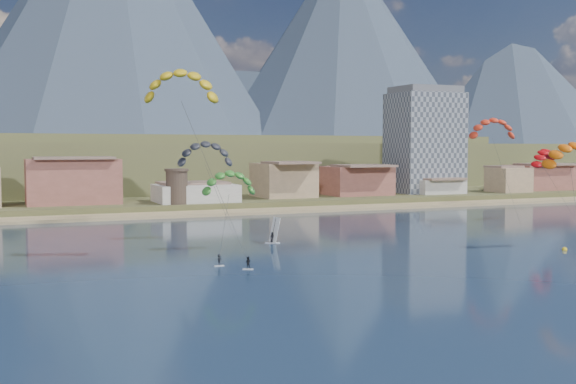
{
  "coord_description": "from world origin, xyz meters",
  "views": [
    {
      "loc": [
        -35.3,
        -52.59,
        15.97
      ],
      "look_at": [
        0.0,
        32.0,
        10.0
      ],
      "focal_mm": 43.71,
      "sensor_mm": 36.0,
      "label": 1
    }
  ],
  "objects_px": {
    "kitesurfer_orange": "(571,151)",
    "windsurfer": "(273,235)",
    "apartment_tower": "(425,140)",
    "kitesurfer_green": "(229,180)",
    "buoy": "(565,249)",
    "watchtower": "(177,186)",
    "kitesurfer_yellow": "(181,82)"
  },
  "relations": [
    {
      "from": "apartment_tower",
      "to": "kitesurfer_green",
      "type": "relative_size",
      "value": 1.97
    },
    {
      "from": "kitesurfer_yellow",
      "to": "buoy",
      "type": "height_order",
      "value": "kitesurfer_yellow"
    },
    {
      "from": "kitesurfer_yellow",
      "to": "kitesurfer_green",
      "type": "relative_size",
      "value": 1.75
    },
    {
      "from": "apartment_tower",
      "to": "watchtower",
      "type": "relative_size",
      "value": 3.72
    },
    {
      "from": "kitesurfer_orange",
      "to": "kitesurfer_green",
      "type": "xyz_separation_m",
      "value": [
        -49.5,
        18.57,
        -4.26
      ]
    },
    {
      "from": "apartment_tower",
      "to": "buoy",
      "type": "xyz_separation_m",
      "value": [
        -39.79,
        -98.31,
        -17.69
      ]
    },
    {
      "from": "kitesurfer_yellow",
      "to": "kitesurfer_orange",
      "type": "height_order",
      "value": "kitesurfer_yellow"
    },
    {
      "from": "apartment_tower",
      "to": "kitesurfer_yellow",
      "type": "relative_size",
      "value": 1.12
    },
    {
      "from": "kitesurfer_green",
      "to": "buoy",
      "type": "bearing_deg",
      "value": -22.28
    },
    {
      "from": "watchtower",
      "to": "kitesurfer_orange",
      "type": "xyz_separation_m",
      "value": [
        41.94,
        -83.3,
        8.82
      ]
    },
    {
      "from": "apartment_tower",
      "to": "windsurfer",
      "type": "distance_m",
      "value": 108.75
    },
    {
      "from": "apartment_tower",
      "to": "windsurfer",
      "type": "height_order",
      "value": "apartment_tower"
    },
    {
      "from": "kitesurfer_yellow",
      "to": "kitesurfer_orange",
      "type": "bearing_deg",
      "value": -12.97
    },
    {
      "from": "kitesurfer_yellow",
      "to": "windsurfer",
      "type": "distance_m",
      "value": 31.34
    },
    {
      "from": "watchtower",
      "to": "windsurfer",
      "type": "height_order",
      "value": "watchtower"
    },
    {
      "from": "kitesurfer_yellow",
      "to": "windsurfer",
      "type": "relative_size",
      "value": 6.66
    },
    {
      "from": "watchtower",
      "to": "buoy",
      "type": "bearing_deg",
      "value": -64.5
    },
    {
      "from": "watchtower",
      "to": "kitesurfer_green",
      "type": "bearing_deg",
      "value": -96.66
    },
    {
      "from": "kitesurfer_orange",
      "to": "buoy",
      "type": "bearing_deg",
      "value": -149.72
    },
    {
      "from": "watchtower",
      "to": "kitesurfer_green",
      "type": "relative_size",
      "value": 0.53
    },
    {
      "from": "watchtower",
      "to": "buoy",
      "type": "height_order",
      "value": "watchtower"
    },
    {
      "from": "kitesurfer_orange",
      "to": "watchtower",
      "type": "bearing_deg",
      "value": 116.72
    },
    {
      "from": "apartment_tower",
      "to": "watchtower",
      "type": "xyz_separation_m",
      "value": [
        -80.0,
        -14.0,
        -11.45
      ]
    },
    {
      "from": "windsurfer",
      "to": "watchtower",
      "type": "bearing_deg",
      "value": 91.62
    },
    {
      "from": "kitesurfer_green",
      "to": "kitesurfer_yellow",
      "type": "bearing_deg",
      "value": -148.78
    },
    {
      "from": "apartment_tower",
      "to": "kitesurfer_yellow",
      "type": "bearing_deg",
      "value": -138.88
    },
    {
      "from": "kitesurfer_yellow",
      "to": "kitesurfer_green",
      "type": "bearing_deg",
      "value": 31.22
    },
    {
      "from": "apartment_tower",
      "to": "buoy",
      "type": "height_order",
      "value": "apartment_tower"
    },
    {
      "from": "kitesurfer_orange",
      "to": "windsurfer",
      "type": "height_order",
      "value": "kitesurfer_orange"
    },
    {
      "from": "apartment_tower",
      "to": "kitesurfer_orange",
      "type": "xyz_separation_m",
      "value": [
        -38.06,
        -97.3,
        -2.63
      ]
    },
    {
      "from": "watchtower",
      "to": "kitesurfer_green",
      "type": "distance_m",
      "value": 65.33
    },
    {
      "from": "apartment_tower",
      "to": "buoy",
      "type": "bearing_deg",
      "value": -112.03
    }
  ]
}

